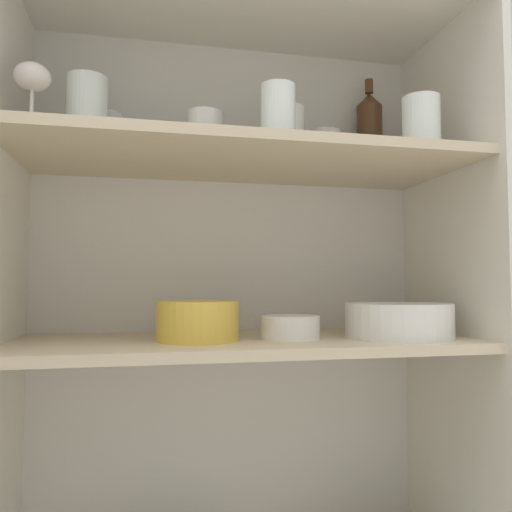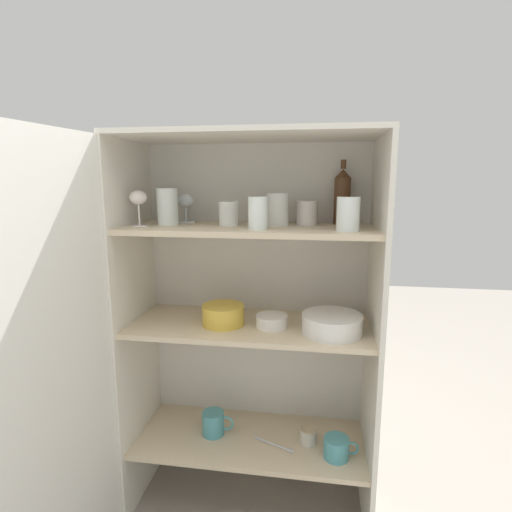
# 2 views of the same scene
# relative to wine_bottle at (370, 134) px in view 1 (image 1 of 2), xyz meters

# --- Properties ---
(cupboard_back_panel) EXTENTS (0.97, 0.02, 1.50)m
(cupboard_back_panel) POSITION_rel_wine_bottle_xyz_m (-0.35, 0.06, -0.54)
(cupboard_back_panel) COLOR silver
(cupboard_back_panel) RESTS_ON ground_plane
(cupboard_side_right) EXTENTS (0.02, 0.41, 1.50)m
(cupboard_side_right) POSITION_rel_wine_bottle_xyz_m (0.13, -0.14, -0.54)
(cupboard_side_right) COLOR silver
(cupboard_side_right) RESTS_ON ground_plane
(cupboard_top_panel) EXTENTS (0.97, 0.41, 0.02)m
(cupboard_top_panel) POSITION_rel_wine_bottle_xyz_m (-0.35, -0.14, 0.22)
(cupboard_top_panel) COLOR silver
(cupboard_top_panel) RESTS_ON cupboard_side_left
(shelf_board_middle) EXTENTS (0.93, 0.38, 0.02)m
(shelf_board_middle) POSITION_rel_wine_bottle_xyz_m (-0.35, -0.14, -0.50)
(shelf_board_middle) COLOR beige
(shelf_board_upper) EXTENTS (0.93, 0.38, 0.02)m
(shelf_board_upper) POSITION_rel_wine_bottle_xyz_m (-0.35, -0.14, -0.12)
(shelf_board_upper) COLOR beige
(tumbler_glass_0) EXTENTS (0.07, 0.07, 0.12)m
(tumbler_glass_0) POSITION_rel_wine_bottle_xyz_m (-0.30, -0.23, -0.05)
(tumbler_glass_0) COLOR white
(tumbler_glass_0) RESTS_ON shelf_board_upper
(tumbler_glass_1) EXTENTS (0.08, 0.08, 0.12)m
(tumbler_glass_1) POSITION_rel_wine_bottle_xyz_m (-0.24, -0.09, -0.05)
(tumbler_glass_1) COLOR white
(tumbler_glass_1) RESTS_ON shelf_board_upper
(tumbler_glass_2) EXTENTS (0.08, 0.08, 0.09)m
(tumbler_glass_2) POSITION_rel_wine_bottle_xyz_m (-0.43, -0.12, -0.06)
(tumbler_glass_2) COLOR white
(tumbler_glass_2) RESTS_ON shelf_board_upper
(tumbler_glass_3) EXTENTS (0.08, 0.08, 0.12)m
(tumbler_glass_3) POSITION_rel_wine_bottle_xyz_m (0.01, -0.23, -0.05)
(tumbler_glass_3) COLOR white
(tumbler_glass_3) RESTS_ON shelf_board_upper
(tumbler_glass_4) EXTENTS (0.08, 0.08, 0.09)m
(tumbler_glass_4) POSITION_rel_wine_bottle_xyz_m (-0.14, -0.04, -0.06)
(tumbler_glass_4) COLOR silver
(tumbler_glass_4) RESTS_ON shelf_board_upper
(tumbler_glass_5) EXTENTS (0.08, 0.08, 0.14)m
(tumbler_glass_5) POSITION_rel_wine_bottle_xyz_m (-0.67, -0.13, -0.04)
(tumbler_glass_5) COLOR white
(tumbler_glass_5) RESTS_ON shelf_board_upper
(wine_glass_0) EXTENTS (0.08, 0.08, 0.12)m
(wine_glass_0) POSITION_rel_wine_bottle_xyz_m (-0.63, -0.02, -0.03)
(wine_glass_0) COLOR white
(wine_glass_0) RESTS_ON shelf_board_upper
(wine_glass_1) EXTENTS (0.07, 0.07, 0.13)m
(wine_glass_1) POSITION_rel_wine_bottle_xyz_m (-0.76, -0.20, -0.01)
(wine_glass_1) COLOR silver
(wine_glass_1) RESTS_ON shelf_board_upper
(wine_bottle) EXTENTS (0.06, 0.06, 0.25)m
(wine_bottle) POSITION_rel_wine_bottle_xyz_m (0.00, 0.00, 0.00)
(wine_bottle) COLOR #4C2D19
(wine_bottle) RESTS_ON shelf_board_upper
(plate_stack_white) EXTENTS (0.22, 0.22, 0.07)m
(plate_stack_white) POSITION_rel_wine_bottle_xyz_m (-0.03, -0.19, -0.46)
(plate_stack_white) COLOR silver
(plate_stack_white) RESTS_ON shelf_board_middle
(mixing_bowl_large) EXTENTS (0.16, 0.16, 0.08)m
(mixing_bowl_large) POSITION_rel_wine_bottle_xyz_m (-0.45, -0.16, -0.45)
(mixing_bowl_large) COLOR gold
(mixing_bowl_large) RESTS_ON shelf_board_middle
(serving_bowl_small) EXTENTS (0.12, 0.12, 0.05)m
(serving_bowl_small) POSITION_rel_wine_bottle_xyz_m (-0.26, -0.16, -0.47)
(serving_bowl_small) COLOR silver
(serving_bowl_small) RESTS_ON shelf_board_middle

